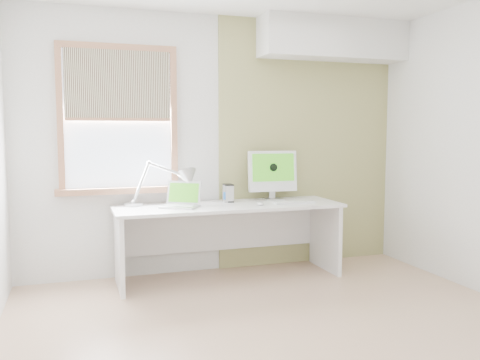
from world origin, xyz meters
name	(u,v)px	position (x,y,z in m)	size (l,w,h in m)	color
room	(287,151)	(0.00, 0.00, 1.30)	(4.04, 3.54, 2.64)	tan
accent_wall	(307,144)	(1.00, 1.74, 1.30)	(2.00, 0.02, 2.60)	#949F5E
soffit	(333,39)	(1.20, 1.57, 2.40)	(1.60, 0.40, 0.42)	white
window	(119,120)	(-1.00, 1.71, 1.54)	(1.20, 0.14, 1.42)	#956144
desk	(227,223)	(0.00, 1.44, 0.53)	(2.20, 0.70, 0.73)	white
desk_lamp	(178,182)	(-0.48, 1.50, 0.96)	(0.74, 0.36, 0.43)	#B2B5B7
laptop	(181,201)	(-0.47, 1.39, 0.79)	(0.43, 0.41, 0.24)	#B2B5B7
phone_dock	(225,199)	(0.00, 1.52, 0.76)	(0.07, 0.07, 0.12)	#B2B5B7
external_drive	(228,193)	(0.05, 1.57, 0.82)	(0.09, 0.14, 0.18)	#B2B5B7
imac	(272,172)	(0.54, 1.59, 1.01)	(0.52, 0.18, 0.51)	#B2B5B7
keyboard	(294,202)	(0.64, 1.25, 0.74)	(0.42, 0.14, 0.02)	white
mouse	(260,204)	(0.27, 1.24, 0.74)	(0.06, 0.10, 0.03)	white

